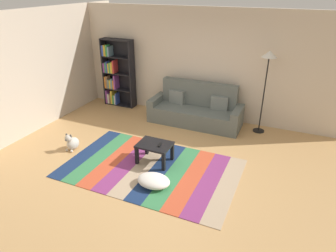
{
  "coord_description": "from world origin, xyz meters",
  "views": [
    {
      "loc": [
        2.11,
        -4.56,
        3.21
      ],
      "look_at": [
        -0.04,
        0.31,
        0.65
      ],
      "focal_mm": 32.25,
      "sensor_mm": 36.0,
      "label": 1
    }
  ],
  "objects_px": {
    "standing_lamp": "(268,65)",
    "tv_remote": "(160,145)",
    "coffee_table": "(155,148)",
    "bookshelf": "(115,75)",
    "couch": "(196,110)",
    "pouf": "(154,181)",
    "dog": "(72,143)"
  },
  "relations": [
    {
      "from": "standing_lamp",
      "to": "tv_remote",
      "type": "distance_m",
      "value": 2.94
    },
    {
      "from": "coffee_table",
      "to": "tv_remote",
      "type": "distance_m",
      "value": 0.15
    },
    {
      "from": "bookshelf",
      "to": "standing_lamp",
      "type": "bearing_deg",
      "value": -2.11
    },
    {
      "from": "couch",
      "to": "bookshelf",
      "type": "distance_m",
      "value": 2.55
    },
    {
      "from": "pouf",
      "to": "standing_lamp",
      "type": "relative_size",
      "value": 0.31
    },
    {
      "from": "bookshelf",
      "to": "pouf",
      "type": "xyz_separation_m",
      "value": [
        2.67,
        -3.05,
        -0.76
      ]
    },
    {
      "from": "couch",
      "to": "dog",
      "type": "bearing_deg",
      "value": -129.51
    },
    {
      "from": "bookshelf",
      "to": "dog",
      "type": "xyz_separation_m",
      "value": [
        0.55,
        -2.61,
        -0.7
      ]
    },
    {
      "from": "couch",
      "to": "pouf",
      "type": "distance_m",
      "value": 2.78
    },
    {
      "from": "pouf",
      "to": "coffee_table",
      "type": "bearing_deg",
      "value": 114.54
    },
    {
      "from": "couch",
      "to": "coffee_table",
      "type": "relative_size",
      "value": 3.5
    },
    {
      "from": "coffee_table",
      "to": "pouf",
      "type": "bearing_deg",
      "value": -65.46
    },
    {
      "from": "pouf",
      "to": "tv_remote",
      "type": "distance_m",
      "value": 0.78
    },
    {
      "from": "couch",
      "to": "coffee_table",
      "type": "xyz_separation_m",
      "value": [
        -0.12,
        -2.07,
        -0.01
      ]
    },
    {
      "from": "pouf",
      "to": "standing_lamp",
      "type": "bearing_deg",
      "value": 65.28
    },
    {
      "from": "bookshelf",
      "to": "standing_lamp",
      "type": "xyz_separation_m",
      "value": [
        4.01,
        -0.15,
        0.72
      ]
    },
    {
      "from": "dog",
      "to": "pouf",
      "type": "bearing_deg",
      "value": -11.62
    },
    {
      "from": "dog",
      "to": "standing_lamp",
      "type": "height_order",
      "value": "standing_lamp"
    },
    {
      "from": "coffee_table",
      "to": "dog",
      "type": "relative_size",
      "value": 1.62
    },
    {
      "from": "bookshelf",
      "to": "coffee_table",
      "type": "bearing_deg",
      "value": -44.96
    },
    {
      "from": "dog",
      "to": "tv_remote",
      "type": "height_order",
      "value": "tv_remote"
    },
    {
      "from": "dog",
      "to": "standing_lamp",
      "type": "bearing_deg",
      "value": 35.52
    },
    {
      "from": "couch",
      "to": "dog",
      "type": "relative_size",
      "value": 5.69
    },
    {
      "from": "bookshelf",
      "to": "coffee_table",
      "type": "height_order",
      "value": "bookshelf"
    },
    {
      "from": "bookshelf",
      "to": "tv_remote",
      "type": "height_order",
      "value": "bookshelf"
    },
    {
      "from": "pouf",
      "to": "tv_remote",
      "type": "relative_size",
      "value": 3.91
    },
    {
      "from": "couch",
      "to": "tv_remote",
      "type": "distance_m",
      "value": 2.08
    },
    {
      "from": "pouf",
      "to": "standing_lamp",
      "type": "xyz_separation_m",
      "value": [
        1.34,
        2.9,
        1.48
      ]
    },
    {
      "from": "dog",
      "to": "couch",
      "type": "bearing_deg",
      "value": 50.49
    },
    {
      "from": "couch",
      "to": "tv_remote",
      "type": "height_order",
      "value": "couch"
    },
    {
      "from": "dog",
      "to": "bookshelf",
      "type": "bearing_deg",
      "value": 101.98
    },
    {
      "from": "pouf",
      "to": "dog",
      "type": "height_order",
      "value": "dog"
    }
  ]
}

